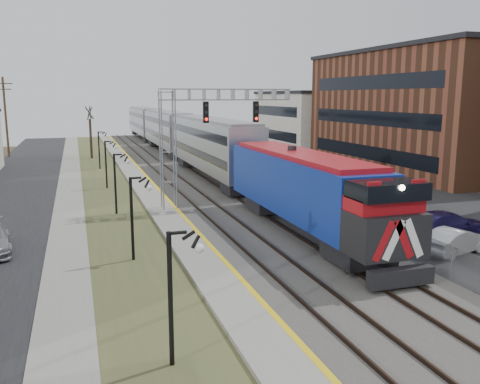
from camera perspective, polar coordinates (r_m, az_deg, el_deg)
name	(u,v)px	position (r m, az deg, el deg)	size (l,w,h in m)	color
street_west	(5,201)	(41.40, -24.85, -0.91)	(7.00, 120.00, 0.04)	black
sidewalk	(69,197)	(41.07, -18.62, -0.53)	(2.00, 120.00, 0.08)	gray
grass_median	(110,195)	(41.13, -14.44, -0.30)	(4.00, 120.00, 0.06)	#444C29
platform	(148,191)	(41.38, -10.30, 0.06)	(2.00, 120.00, 0.24)	gray
ballast_bed	(208,188)	(42.32, -3.58, 0.42)	(8.00, 120.00, 0.20)	#595651
parking_lot	(337,182)	(46.72, 10.83, 1.12)	(16.00, 120.00, 0.04)	black
platform_edge	(159,189)	(41.48, -9.11, 0.30)	(0.24, 120.00, 0.01)	gold
track_near	(185,188)	(41.85, -6.24, 0.50)	(1.58, 120.00, 0.15)	#2D2119
track_far	(226,185)	(42.67, -1.64, 0.76)	(1.58, 120.00, 0.15)	#2D2119
train	(179,136)	(61.73, -6.92, 6.24)	(3.00, 85.85, 5.33)	navy
signal_gantry	(193,128)	(34.24, -5.30, 7.22)	(9.00, 1.07, 8.15)	gray
lampposts	(131,218)	(24.41, -12.11, -2.90)	(0.14, 62.14, 4.00)	black
fence	(256,178)	(43.41, 1.78, 1.63)	(0.04, 120.00, 1.60)	gray
car_lot_b	(455,242)	(27.12, 23.02, -5.14)	(1.35, 3.86, 1.27)	silver
car_lot_d	(446,226)	(29.39, 22.12, -3.60)	(2.18, 5.36, 1.56)	#1E1650
car_lot_e	(294,179)	(43.97, 6.09, 1.49)	(1.52, 3.77, 1.29)	slate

